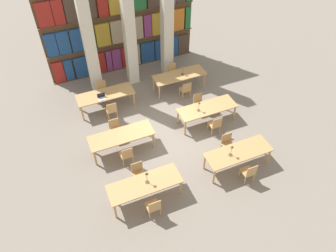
# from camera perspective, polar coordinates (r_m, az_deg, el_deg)

# --- Properties ---
(ground_plane) EXTENTS (40.00, 40.00, 0.00)m
(ground_plane) POSITION_cam_1_polar(r_m,az_deg,el_deg) (12.91, -0.42, -1.51)
(ground_plane) COLOR gray
(bookshelf_bank) EXTENTS (7.02, 0.35, 5.50)m
(bookshelf_bank) POSITION_cam_1_polar(r_m,az_deg,el_deg) (15.35, -8.36, 18.45)
(bookshelf_bank) COLOR brown
(bookshelf_bank) RESTS_ON ground_plane
(pillar_left) EXTENTS (0.46, 0.46, 6.00)m
(pillar_left) POSITION_cam_1_polar(r_m,az_deg,el_deg) (13.81, -14.02, 16.12)
(pillar_left) COLOR silver
(pillar_left) RESTS_ON ground_plane
(pillar_center) EXTENTS (0.46, 0.46, 6.00)m
(pillar_center) POSITION_cam_1_polar(r_m,az_deg,el_deg) (14.12, -6.95, 17.76)
(pillar_center) COLOR silver
(pillar_center) RESTS_ON ground_plane
(pillar_right) EXTENTS (0.46, 0.46, 6.00)m
(pillar_right) POSITION_cam_1_polar(r_m,az_deg,el_deg) (14.64, -0.18, 19.07)
(pillar_right) COLOR silver
(pillar_right) RESTS_ON ground_plane
(reading_table_0) EXTENTS (2.37, 0.84, 0.77)m
(reading_table_0) POSITION_cam_1_polar(r_m,az_deg,el_deg) (10.55, -4.09, -10.20)
(reading_table_0) COLOR tan
(reading_table_0) RESTS_ON ground_plane
(chair_0) EXTENTS (0.42, 0.40, 0.86)m
(chair_0) POSITION_cam_1_polar(r_m,az_deg,el_deg) (10.38, -2.53, -13.83)
(chair_0) COLOR tan
(chair_0) RESTS_ON ground_plane
(chair_1) EXTENTS (0.42, 0.40, 0.86)m
(chair_1) POSITION_cam_1_polar(r_m,az_deg,el_deg) (11.15, -5.19, -8.12)
(chair_1) COLOR tan
(chair_1) RESTS_ON ground_plane
(desk_lamp_0) EXTENTS (0.14, 0.14, 0.49)m
(desk_lamp_0) POSITION_cam_1_polar(r_m,az_deg,el_deg) (10.24, -3.72, -8.66)
(desk_lamp_0) COLOR brown
(desk_lamp_0) RESTS_ON reading_table_0
(reading_table_1) EXTENTS (2.37, 0.84, 0.77)m
(reading_table_1) POSITION_cam_1_polar(r_m,az_deg,el_deg) (11.60, 12.12, -4.64)
(reading_table_1) COLOR tan
(reading_table_1) RESTS_ON ground_plane
(chair_2) EXTENTS (0.42, 0.40, 0.86)m
(chair_2) POSITION_cam_1_polar(r_m,az_deg,el_deg) (11.45, 13.92, -7.78)
(chair_2) COLOR tan
(chair_2) RESTS_ON ground_plane
(chair_3) EXTENTS (0.42, 0.40, 0.86)m
(chair_3) POSITION_cam_1_polar(r_m,az_deg,el_deg) (12.15, 10.33, -3.03)
(chair_3) COLOR tan
(chair_3) RESTS_ON ground_plane
(desk_lamp_1) EXTENTS (0.14, 0.14, 0.46)m
(desk_lamp_1) POSITION_cam_1_polar(r_m,az_deg,el_deg) (11.16, 11.03, -3.96)
(desk_lamp_1) COLOR brown
(desk_lamp_1) RESTS_ON reading_table_1
(reading_table_2) EXTENTS (2.37, 0.84, 0.77)m
(reading_table_2) POSITION_cam_1_polar(r_m,az_deg,el_deg) (12.00, -8.13, -1.83)
(reading_table_2) COLOR tan
(reading_table_2) RESTS_ON ground_plane
(chair_4) EXTENTS (0.42, 0.40, 0.86)m
(chair_4) POSITION_cam_1_polar(r_m,az_deg,el_deg) (11.69, -7.20, -4.98)
(chair_4) COLOR tan
(chair_4) RESTS_ON ground_plane
(chair_5) EXTENTS (0.42, 0.40, 0.86)m
(chair_5) POSITION_cam_1_polar(r_m,az_deg,el_deg) (12.64, -9.17, -0.49)
(chair_5) COLOR tan
(chair_5) RESTS_ON ground_plane
(reading_table_3) EXTENTS (2.37, 0.84, 0.77)m
(reading_table_3) POSITION_cam_1_polar(r_m,az_deg,el_deg) (13.06, 6.81, 2.97)
(reading_table_3) COLOR tan
(reading_table_3) RESTS_ON ground_plane
(chair_6) EXTENTS (0.42, 0.40, 0.86)m
(chair_6) POSITION_cam_1_polar(r_m,az_deg,el_deg) (12.78, 8.24, 0.28)
(chair_6) COLOR tan
(chair_6) RESTS_ON ground_plane
(chair_7) EXTENTS (0.42, 0.40, 0.86)m
(chair_7) POSITION_cam_1_polar(r_m,az_deg,el_deg) (13.67, 5.38, 4.06)
(chair_7) COLOR tan
(chair_7) RESTS_ON ground_plane
(desk_lamp_2) EXTENTS (0.14, 0.14, 0.44)m
(desk_lamp_2) POSITION_cam_1_polar(r_m,az_deg,el_deg) (12.64, 5.42, 3.69)
(desk_lamp_2) COLOR brown
(desk_lamp_2) RESTS_ON reading_table_3
(reading_table_4) EXTENTS (2.37, 0.84, 0.77)m
(reading_table_4) POSITION_cam_1_polar(r_m,az_deg,el_deg) (13.86, -10.83, 5.26)
(reading_table_4) COLOR tan
(reading_table_4) RESTS_ON ground_plane
(chair_8) EXTENTS (0.42, 0.40, 0.86)m
(chair_8) POSITION_cam_1_polar(r_m,az_deg,el_deg) (13.47, -9.79, 2.81)
(chair_8) COLOR tan
(chair_8) RESTS_ON ground_plane
(chair_9) EXTENTS (0.42, 0.40, 0.86)m
(chair_9) POSITION_cam_1_polar(r_m,az_deg,el_deg) (14.55, -11.34, 6.18)
(chair_9) COLOR tan
(chair_9) RESTS_ON ground_plane
(laptop) EXTENTS (0.32, 0.22, 0.21)m
(laptop) POSITION_cam_1_polar(r_m,az_deg,el_deg) (13.59, -11.47, 4.88)
(laptop) COLOR silver
(laptop) RESTS_ON reading_table_4
(reading_table_5) EXTENTS (2.37, 0.84, 0.77)m
(reading_table_5) POSITION_cam_1_polar(r_m,az_deg,el_deg) (14.69, 1.99, 8.68)
(reading_table_5) COLOR tan
(reading_table_5) RESTS_ON ground_plane
(chair_10) EXTENTS (0.42, 0.40, 0.86)m
(chair_10) POSITION_cam_1_polar(r_m,az_deg,el_deg) (14.33, 3.11, 6.40)
(chair_10) COLOR tan
(chair_10) RESTS_ON ground_plane
(chair_11) EXTENTS (0.42, 0.40, 0.86)m
(chair_11) POSITION_cam_1_polar(r_m,az_deg,el_deg) (15.34, 0.83, 9.39)
(chair_11) COLOR tan
(chair_11) RESTS_ON ground_plane
(desk_lamp_3) EXTENTS (0.14, 0.14, 0.39)m
(desk_lamp_3) POSITION_cam_1_polar(r_m,az_deg,el_deg) (14.53, 2.57, 9.83)
(desk_lamp_3) COLOR brown
(desk_lamp_3) RESTS_ON reading_table_5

